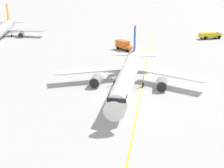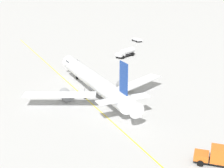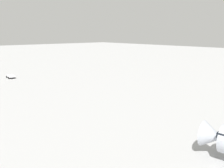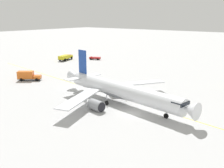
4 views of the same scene
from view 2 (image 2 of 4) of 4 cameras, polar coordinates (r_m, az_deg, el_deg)
name	(u,v)px [view 2 (image 2 of 4)]	position (r m, az deg, el deg)	size (l,w,h in m)	color
ground_plane	(97,85)	(88.91, -2.54, -0.18)	(600.00, 600.00, 0.00)	#B2B2B2
airliner_main	(96,83)	(80.91, -2.77, 0.23)	(40.71, 35.17, 11.76)	white
pushback_tug_truck	(137,40)	(143.91, 4.25, 7.44)	(5.13, 2.96, 1.30)	#232326
catering_truck_truck	(223,156)	(55.53, 18.13, -11.48)	(7.26, 6.52, 3.10)	#232326
fuel_tanker_truck	(126,52)	(118.08, 2.38, 5.36)	(4.69, 8.44, 2.87)	#232326
taxiway_centreline	(82,95)	(82.10, -5.06, -1.86)	(148.88, 20.10, 0.01)	yellow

